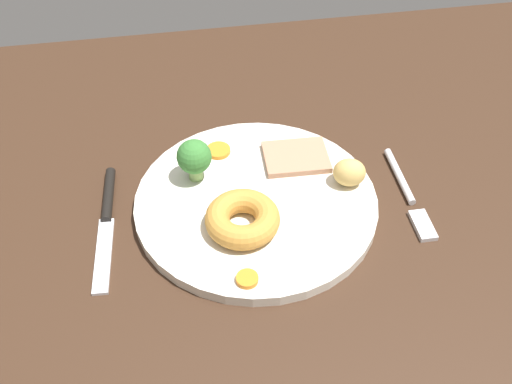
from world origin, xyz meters
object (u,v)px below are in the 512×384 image
meat_slice_main (296,157)px  roast_potato_left (351,175)px  carrot_coin_back (218,151)px  fork (409,195)px  yorkshire_pudding (242,219)px  knife (107,216)px  broccoli_floret (194,158)px  dinner_plate (256,202)px  carrot_coin_front (247,279)px

meat_slice_main → roast_potato_left: bearing=132.3°
carrot_coin_back → fork: bearing=153.9°
yorkshire_pudding → carrot_coin_back: (1.05, -13.19, -1.11)cm
knife → yorkshire_pudding: bearing=74.2°
fork → yorkshire_pudding: bearing=-82.1°
roast_potato_left → broccoli_floret: bearing=-14.3°
yorkshire_pudding → roast_potato_left: 14.32cm
meat_slice_main → knife: size_ratio=0.43×
dinner_plate → carrot_coin_back: (3.32, -8.92, 0.97)cm
dinner_plate → carrot_coin_back: bearing=-69.6°
roast_potato_left → fork: bearing=165.3°
yorkshire_pudding → broccoli_floret: broccoli_floret is taller
dinner_plate → carrot_coin_back: size_ratio=9.27×
yorkshire_pudding → fork: 20.94cm
carrot_coin_front → fork: carrot_coin_front is taller
roast_potato_left → knife: 28.94cm
broccoli_floret → fork: bearing=165.5°
carrot_coin_back → fork: carrot_coin_back is taller
knife → meat_slice_main: bearing=105.1°
meat_slice_main → fork: bearing=148.2°
yorkshire_pudding → carrot_coin_front: yorkshire_pudding is taller
broccoli_floret → fork: 26.12cm
carrot_coin_back → knife: size_ratio=0.17×
broccoli_floret → knife: broccoli_floret is taller
yorkshire_pudding → fork: yorkshire_pudding is taller
meat_slice_main → yorkshire_pudding: (8.39, 10.14, 0.98)cm
meat_slice_main → broccoli_floret: size_ratio=1.45×
dinner_plate → fork: 18.46cm
carrot_coin_front → knife: size_ratio=0.13×
carrot_coin_front → carrot_coin_back: bearing=-89.0°
yorkshire_pudding → carrot_coin_back: 13.28cm
carrot_coin_back → fork: 24.20cm
knife → dinner_plate: bearing=90.1°
meat_slice_main → carrot_coin_front: bearing=62.6°
knife → carrot_coin_back: bearing=122.7°
dinner_plate → carrot_coin_front: carrot_coin_front is taller
broccoli_floret → fork: (-24.96, 6.43, -4.22)cm
meat_slice_main → knife: (23.58, 4.81, -1.35)cm
broccoli_floret → knife: 12.20cm
meat_slice_main → carrot_coin_front: 19.72cm
carrot_coin_back → roast_potato_left: bearing=149.1°
meat_slice_main → roast_potato_left: size_ratio=2.04×
roast_potato_left → broccoli_floret: 18.57cm
carrot_coin_front → broccoli_floret: 17.00cm
dinner_plate → roast_potato_left: (-11.35, -0.13, 2.43)cm
meat_slice_main → yorkshire_pudding: 13.20cm
carrot_coin_front → dinner_plate: bearing=-104.2°
fork → broccoli_floret: bearing=-103.6°
yorkshire_pudding → carrot_coin_front: (0.69, 7.36, -1.10)cm
yorkshire_pudding → carrot_coin_back: bearing=-85.4°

